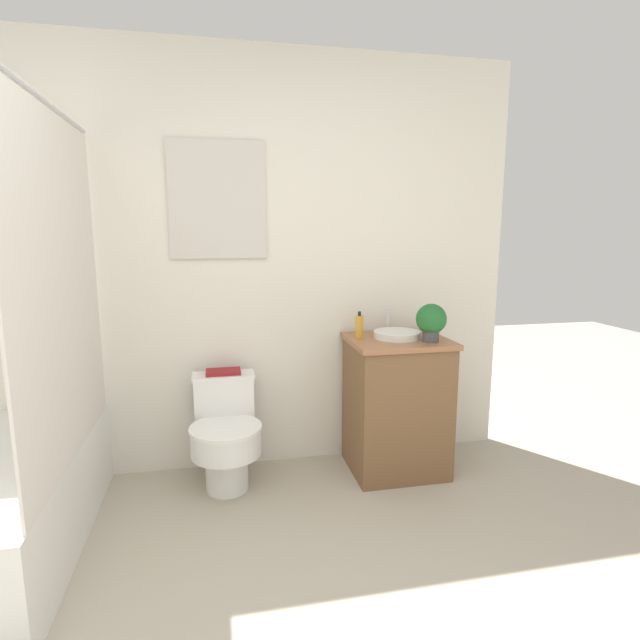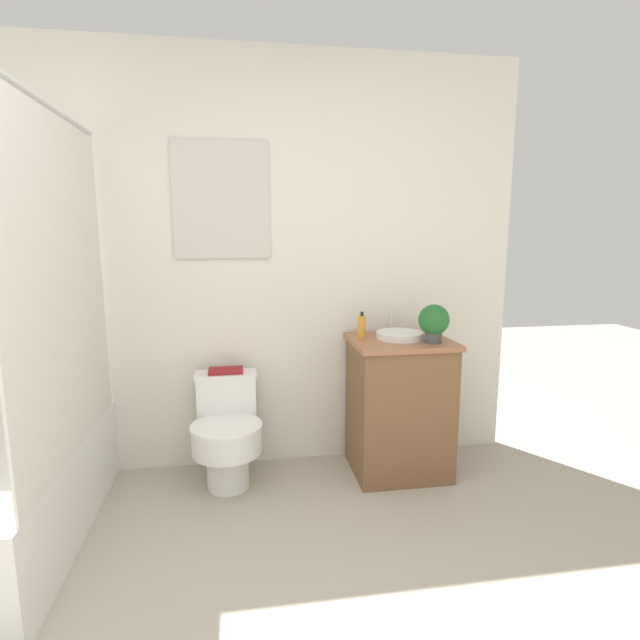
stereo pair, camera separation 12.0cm
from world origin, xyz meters
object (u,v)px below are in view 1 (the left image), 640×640
potted_plant (431,321)px  book_on_tank (223,372)px  soap_bottle (359,326)px  sink (397,334)px  toilet (226,434)px

potted_plant → book_on_tank: potted_plant is taller
soap_bottle → book_on_tank: bearing=175.2°
sink → book_on_tank: 1.05m
book_on_tank → toilet: bearing=-90.0°
sink → soap_bottle: size_ratio=2.01×
toilet → sink: 1.15m
potted_plant → soap_bottle: bearing=152.7°
soap_bottle → potted_plant: bearing=-27.3°
soap_bottle → potted_plant: size_ratio=0.72×
toilet → soap_bottle: soap_bottle is taller
soap_bottle → potted_plant: (0.37, -0.19, 0.05)m
sink → potted_plant: (0.15, -0.14, 0.10)m
potted_plant → sink: bearing=137.5°
toilet → sink: (1.02, 0.02, 0.53)m
toilet → book_on_tank: book_on_tank is taller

